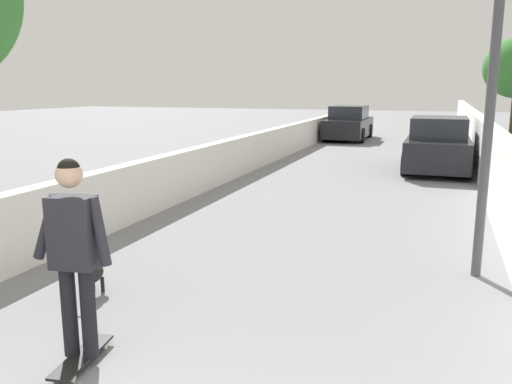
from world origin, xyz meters
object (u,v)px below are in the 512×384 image
at_px(dog, 94,272).
at_px(car_far, 349,124).
at_px(skateboard, 82,357).
at_px(person_skateboarder, 74,244).
at_px(car_near, 438,146).
at_px(lamp_post, 498,14).

bearing_deg(dog, car_far, 1.00).
bearing_deg(skateboard, person_skateboarder, -170.54).
height_order(person_skateboarder, car_near, person_skateboarder).
xyz_separation_m(lamp_post, person_skateboarder, (-3.51, 3.36, -2.11)).
height_order(lamp_post, car_near, lamp_post).
xyz_separation_m(lamp_post, dog, (-2.16, 4.23, -2.93)).
xyz_separation_m(lamp_post, car_near, (8.84, 0.60, -2.49)).
height_order(car_near, car_far, same).
bearing_deg(car_near, lamp_post, -176.12).
relative_size(dog, car_near, 0.43).
distance_m(skateboard, person_skateboarder, 1.03).
bearing_deg(person_skateboarder, dog, 32.67).
distance_m(dog, car_near, 11.59).
height_order(skateboard, dog, dog).
xyz_separation_m(person_skateboarder, dog, (1.35, 0.86, -0.82)).
distance_m(lamp_post, car_near, 9.20).
height_order(skateboard, car_far, car_far).
bearing_deg(car_near, skateboard, 167.38).
height_order(lamp_post, person_skateboarder, lamp_post).
bearing_deg(lamp_post, dog, 117.09).
height_order(skateboard, car_near, car_near).
relative_size(lamp_post, car_near, 1.24).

